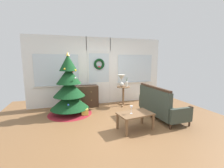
% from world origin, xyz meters
% --- Properties ---
extents(ground_plane, '(6.76, 6.76, 0.00)m').
position_xyz_m(ground_plane, '(0.00, 0.00, 0.00)').
color(ground_plane, brown).
extents(back_wall_with_door, '(5.20, 0.19, 2.55)m').
position_xyz_m(back_wall_with_door, '(0.00, 2.08, 1.28)').
color(back_wall_with_door, white).
rests_on(back_wall_with_door, ground).
extents(christmas_tree, '(1.38, 1.38, 1.95)m').
position_xyz_m(christmas_tree, '(-1.16, 1.17, 0.72)').
color(christmas_tree, '#4C331E').
rests_on(christmas_tree, ground).
extents(dresser_cabinet, '(0.91, 0.45, 0.78)m').
position_xyz_m(dresser_cabinet, '(-0.58, 1.79, 0.39)').
color(dresser_cabinet, '#3D281C').
rests_on(dresser_cabinet, ground).
extents(settee_sofa, '(0.74, 1.64, 0.96)m').
position_xyz_m(settee_sofa, '(1.33, 0.00, 0.38)').
color(settee_sofa, '#3D281C').
rests_on(settee_sofa, ground).
extents(side_table, '(0.50, 0.48, 0.72)m').
position_xyz_m(side_table, '(0.80, 1.51, 0.51)').
color(side_table, brown).
rests_on(side_table, ground).
extents(table_lamp, '(0.28, 0.28, 0.44)m').
position_xyz_m(table_lamp, '(0.74, 1.55, 1.01)').
color(table_lamp, silver).
rests_on(table_lamp, side_table).
extents(flower_vase, '(0.11, 0.10, 0.35)m').
position_xyz_m(flower_vase, '(0.90, 1.45, 0.84)').
color(flower_vase, beige).
rests_on(flower_vase, side_table).
extents(coffee_table, '(0.91, 0.63, 0.42)m').
position_xyz_m(coffee_table, '(0.33, -0.48, 0.35)').
color(coffee_table, brown).
rests_on(coffee_table, ground).
extents(wine_glass, '(0.08, 0.08, 0.20)m').
position_xyz_m(wine_glass, '(0.22, -0.47, 0.56)').
color(wine_glass, silver).
rests_on(wine_glass, coffee_table).
extents(gift_box, '(0.21, 0.19, 0.21)m').
position_xyz_m(gift_box, '(-0.74, 0.88, 0.10)').
color(gift_box, '#D8C64C').
rests_on(gift_box, ground).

